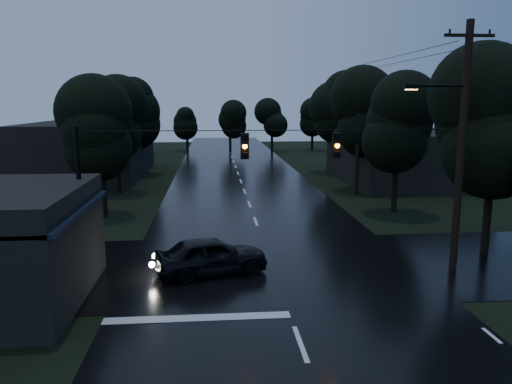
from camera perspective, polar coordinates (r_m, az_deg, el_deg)
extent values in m
cube|color=black|center=(38.85, -1.31, 0.05)|extent=(12.00, 120.00, 0.02)
cube|color=black|center=(21.44, 1.82, -8.45)|extent=(60.00, 9.00, 0.02)
cube|color=black|center=(18.13, -19.47, -2.02)|extent=(0.30, 7.00, 0.15)
cylinder|color=black|center=(15.88, -22.50, -10.33)|extent=(0.10, 0.10, 3.00)
cylinder|color=black|center=(21.40, -17.74, -4.79)|extent=(0.10, 0.10, 3.00)
cube|color=#FFBC66|center=(16.90, -20.74, -5.42)|extent=(0.06, 1.60, 0.50)
cube|color=#FFBC66|center=(19.43, -18.62, -3.30)|extent=(0.06, 1.20, 0.50)
cube|color=black|center=(45.49, 16.26, 3.93)|extent=(10.00, 14.00, 4.40)
cube|color=black|center=(49.73, -18.48, 4.67)|extent=(10.00, 16.00, 5.00)
cylinder|color=black|center=(21.67, 22.40, 4.52)|extent=(0.30, 0.30, 10.00)
cube|color=black|center=(21.73, 23.22, 16.13)|extent=(2.00, 0.12, 0.12)
cylinder|color=black|center=(21.11, 20.16, 11.34)|extent=(2.20, 0.10, 0.10)
cube|color=black|center=(20.67, 17.34, 11.40)|extent=(0.60, 0.25, 0.18)
cube|color=#FFB266|center=(20.67, 17.32, 11.12)|extent=(0.45, 0.18, 0.03)
cylinder|color=black|center=(37.85, 11.56, 5.30)|extent=(0.30, 0.30, 7.50)
cube|color=black|center=(37.72, 11.73, 10.07)|extent=(2.00, 0.12, 0.12)
cylinder|color=black|center=(20.20, -19.42, -1.39)|extent=(0.18, 0.18, 6.00)
cylinder|color=black|center=(19.35, 2.27, 7.07)|extent=(15.00, 0.03, 0.03)
cube|color=black|center=(19.28, -1.30, 5.27)|extent=(0.32, 0.25, 1.00)
sphere|color=orange|center=(19.13, -1.27, 5.23)|extent=(0.18, 0.18, 0.18)
cube|color=black|center=(19.83, 9.18, 5.28)|extent=(0.32, 0.25, 1.00)
sphere|color=orange|center=(19.69, 9.29, 5.24)|extent=(0.18, 0.18, 0.18)
cylinder|color=black|center=(25.15, 24.84, -3.29)|extent=(0.36, 0.36, 2.80)
sphere|color=black|center=(24.63, 25.44, 4.43)|extent=(4.48, 4.48, 4.48)
sphere|color=black|center=(24.56, 25.65, 7.21)|extent=(4.48, 4.48, 4.48)
sphere|color=black|center=(24.55, 25.87, 10.01)|extent=(4.48, 4.48, 4.48)
cylinder|color=black|center=(31.38, -16.98, -0.58)|extent=(0.36, 0.36, 2.45)
sphere|color=black|center=(30.99, -17.26, 4.83)|extent=(3.92, 3.92, 3.92)
sphere|color=black|center=(30.91, -17.37, 6.77)|extent=(3.92, 3.92, 3.92)
sphere|color=black|center=(30.88, -17.47, 8.71)|extent=(3.92, 3.92, 3.92)
cylinder|color=black|center=(39.23, -15.47, 1.72)|extent=(0.36, 0.36, 2.62)
sphere|color=black|center=(38.90, -15.69, 6.36)|extent=(4.20, 4.20, 4.20)
sphere|color=black|center=(38.85, -15.77, 8.02)|extent=(4.20, 4.20, 4.20)
sphere|color=black|center=(38.83, -15.85, 9.68)|extent=(4.20, 4.20, 4.20)
cylinder|color=black|center=(49.09, -14.08, 3.53)|extent=(0.36, 0.36, 2.80)
sphere|color=black|center=(48.83, -14.26, 7.49)|extent=(4.48, 4.48, 4.48)
sphere|color=black|center=(48.79, -14.32, 8.90)|extent=(4.48, 4.48, 4.48)
sphere|color=black|center=(48.79, -14.38, 10.31)|extent=(4.48, 4.48, 4.48)
cylinder|color=black|center=(32.73, 15.54, 0.08)|extent=(0.36, 0.36, 2.62)
sphere|color=black|center=(32.34, 15.81, 5.65)|extent=(4.20, 4.20, 4.20)
sphere|color=black|center=(32.28, 15.91, 7.64)|extent=(4.20, 4.20, 4.20)
sphere|color=black|center=(32.26, 16.01, 9.63)|extent=(4.20, 4.20, 4.20)
cylinder|color=black|center=(40.39, 12.41, 2.21)|extent=(0.36, 0.36, 2.80)
sphere|color=black|center=(40.07, 12.60, 7.03)|extent=(4.48, 4.48, 4.48)
sphere|color=black|center=(40.03, 12.66, 8.74)|extent=(4.48, 4.48, 4.48)
sphere|color=black|center=(40.02, 12.73, 10.46)|extent=(4.48, 4.48, 4.48)
cylinder|color=black|center=(50.08, 9.68, 3.92)|extent=(0.36, 0.36, 2.97)
sphere|color=black|center=(49.82, 9.81, 8.05)|extent=(4.76, 4.76, 4.76)
sphere|color=black|center=(49.80, 9.85, 9.51)|extent=(4.76, 4.76, 4.76)
sphere|color=black|center=(49.80, 9.90, 10.98)|extent=(4.76, 4.76, 4.76)
imported|color=black|center=(20.33, -5.15, -7.25)|extent=(4.86, 3.01, 1.54)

